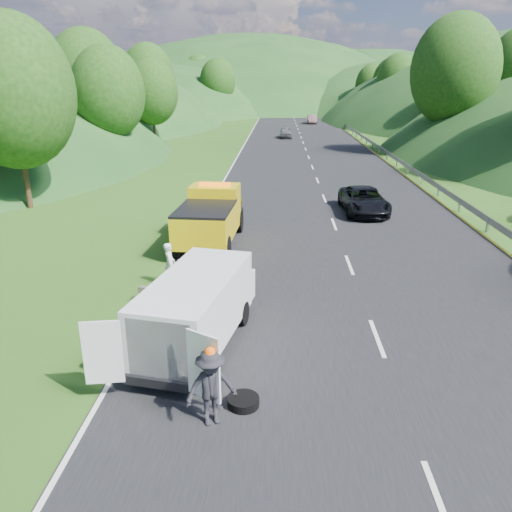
{
  "coord_description": "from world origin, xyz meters",
  "views": [
    {
      "loc": [
        0.13,
        -14.77,
        6.92
      ],
      "look_at": [
        -0.6,
        1.25,
        1.3
      ],
      "focal_mm": 35.0,
      "sensor_mm": 36.0,
      "label": 1
    }
  ],
  "objects_px": {
    "white_van": "(198,307)",
    "suitcase": "(144,294)",
    "spare_tire": "(243,406)",
    "worker": "(212,423)",
    "tow_truck": "(211,217)",
    "child": "(182,307)",
    "passing_suv": "(363,213)",
    "woman": "(171,286)"
  },
  "relations": [
    {
      "from": "worker",
      "to": "spare_tire",
      "type": "relative_size",
      "value": 2.38
    },
    {
      "from": "worker",
      "to": "spare_tire",
      "type": "bearing_deg",
      "value": 20.21
    },
    {
      "from": "woman",
      "to": "spare_tire",
      "type": "height_order",
      "value": "woman"
    },
    {
      "from": "child",
      "to": "spare_tire",
      "type": "height_order",
      "value": "child"
    },
    {
      "from": "tow_truck",
      "to": "white_van",
      "type": "bearing_deg",
      "value": -81.55
    },
    {
      "from": "passing_suv",
      "to": "worker",
      "type": "bearing_deg",
      "value": -109.96
    },
    {
      "from": "suitcase",
      "to": "passing_suv",
      "type": "relative_size",
      "value": 0.11
    },
    {
      "from": "white_van",
      "to": "suitcase",
      "type": "bearing_deg",
      "value": 140.04
    },
    {
      "from": "worker",
      "to": "passing_suv",
      "type": "bearing_deg",
      "value": 47.12
    },
    {
      "from": "child",
      "to": "passing_suv",
      "type": "height_order",
      "value": "passing_suv"
    },
    {
      "from": "tow_truck",
      "to": "suitcase",
      "type": "bearing_deg",
      "value": -99.48
    },
    {
      "from": "woman",
      "to": "passing_suv",
      "type": "bearing_deg",
      "value": -49.6
    },
    {
      "from": "woman",
      "to": "worker",
      "type": "height_order",
      "value": "worker"
    },
    {
      "from": "passing_suv",
      "to": "child",
      "type": "bearing_deg",
      "value": -123.25
    },
    {
      "from": "spare_tire",
      "to": "passing_suv",
      "type": "relative_size",
      "value": 0.15
    },
    {
      "from": "woman",
      "to": "spare_tire",
      "type": "xyz_separation_m",
      "value": [
        3.09,
        -6.9,
        0.0
      ]
    },
    {
      "from": "spare_tire",
      "to": "tow_truck",
      "type": "bearing_deg",
      "value": 100.8
    },
    {
      "from": "woman",
      "to": "passing_suv",
      "type": "distance_m",
      "value": 13.88
    },
    {
      "from": "tow_truck",
      "to": "woman",
      "type": "distance_m",
      "value": 5.18
    },
    {
      "from": "worker",
      "to": "passing_suv",
      "type": "relative_size",
      "value": 0.35
    },
    {
      "from": "spare_tire",
      "to": "woman",
      "type": "bearing_deg",
      "value": 114.1
    },
    {
      "from": "white_van",
      "to": "child",
      "type": "relative_size",
      "value": 5.94
    },
    {
      "from": "child",
      "to": "worker",
      "type": "bearing_deg",
      "value": -19.13
    },
    {
      "from": "tow_truck",
      "to": "child",
      "type": "bearing_deg",
      "value": -87.54
    },
    {
      "from": "woman",
      "to": "worker",
      "type": "relative_size",
      "value": 0.92
    },
    {
      "from": "worker",
      "to": "passing_suv",
      "type": "xyz_separation_m",
      "value": [
        6.09,
        18.46,
        0.0
      ]
    },
    {
      "from": "spare_tire",
      "to": "passing_suv",
      "type": "xyz_separation_m",
      "value": [
        5.46,
        17.83,
        0.0
      ]
    },
    {
      "from": "woman",
      "to": "spare_tire",
      "type": "relative_size",
      "value": 2.18
    },
    {
      "from": "tow_truck",
      "to": "suitcase",
      "type": "relative_size",
      "value": 11.58
    },
    {
      "from": "tow_truck",
      "to": "white_van",
      "type": "relative_size",
      "value": 0.98
    },
    {
      "from": "suitcase",
      "to": "spare_tire",
      "type": "relative_size",
      "value": 0.72
    },
    {
      "from": "white_van",
      "to": "woman",
      "type": "relative_size",
      "value": 3.91
    },
    {
      "from": "child",
      "to": "white_van",
      "type": "bearing_deg",
      "value": -14.7
    },
    {
      "from": "suitcase",
      "to": "passing_suv",
      "type": "bearing_deg",
      "value": 53.4
    },
    {
      "from": "passing_suv",
      "to": "tow_truck",
      "type": "bearing_deg",
      "value": -143.99
    },
    {
      "from": "tow_truck",
      "to": "passing_suv",
      "type": "relative_size",
      "value": 1.23
    },
    {
      "from": "worker",
      "to": "suitcase",
      "type": "height_order",
      "value": "worker"
    },
    {
      "from": "child",
      "to": "worker",
      "type": "distance_m",
      "value": 5.99
    },
    {
      "from": "woman",
      "to": "passing_suv",
      "type": "relative_size",
      "value": 0.32
    },
    {
      "from": "spare_tire",
      "to": "passing_suv",
      "type": "height_order",
      "value": "passing_suv"
    },
    {
      "from": "tow_truck",
      "to": "worker",
      "type": "xyz_separation_m",
      "value": [
        1.64,
        -12.48,
        -1.26
      ]
    },
    {
      "from": "white_van",
      "to": "woman",
      "type": "distance_m",
      "value": 4.67
    }
  ]
}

